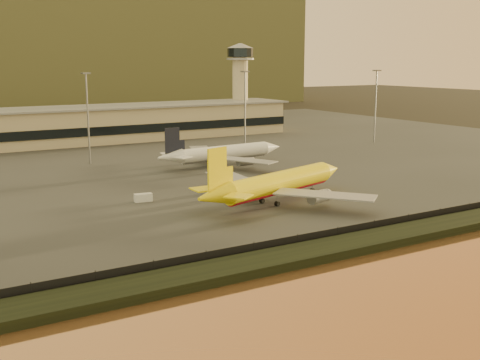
# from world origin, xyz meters

# --- Properties ---
(ground) EXTENTS (900.00, 900.00, 0.00)m
(ground) POSITION_xyz_m (0.00, 0.00, 0.00)
(ground) COLOR black
(ground) RESTS_ON ground
(embankment) EXTENTS (320.00, 7.00, 1.40)m
(embankment) POSITION_xyz_m (0.00, -17.00, 0.70)
(embankment) COLOR black
(embankment) RESTS_ON ground
(tarmac) EXTENTS (320.00, 220.00, 0.20)m
(tarmac) POSITION_xyz_m (0.00, 95.00, 0.10)
(tarmac) COLOR #2D2D2D
(tarmac) RESTS_ON ground
(perimeter_fence) EXTENTS (300.00, 0.05, 2.20)m
(perimeter_fence) POSITION_xyz_m (0.00, -13.00, 1.30)
(perimeter_fence) COLOR black
(perimeter_fence) RESTS_ON tarmac
(terminal_building) EXTENTS (202.00, 25.00, 12.60)m
(terminal_building) POSITION_xyz_m (-14.52, 125.55, 6.25)
(terminal_building) COLOR tan
(terminal_building) RESTS_ON tarmac
(control_tower) EXTENTS (11.20, 11.20, 35.50)m
(control_tower) POSITION_xyz_m (70.00, 131.00, 21.66)
(control_tower) COLOR tan
(control_tower) RESTS_ON tarmac
(apron_light_masts) EXTENTS (152.20, 12.20, 25.40)m
(apron_light_masts) POSITION_xyz_m (15.00, 75.00, 15.70)
(apron_light_masts) COLOR slate
(apron_light_masts) RESTS_ON tarmac
(dhl_cargo_jet) EXTENTS (43.65, 41.69, 13.29)m
(dhl_cargo_jet) POSITION_xyz_m (8.66, 14.08, 4.17)
(dhl_cargo_jet) COLOR yellow
(dhl_cargo_jet) RESTS_ON tarmac
(white_narrowbody_jet) EXTENTS (40.08, 39.01, 11.51)m
(white_narrowbody_jet) POSITION_xyz_m (20.85, 58.45, 3.64)
(white_narrowbody_jet) COLOR white
(white_narrowbody_jet) RESTS_ON tarmac
(gse_vehicle_yellow) EXTENTS (4.67, 3.06, 1.93)m
(gse_vehicle_yellow) POSITION_xyz_m (4.51, 28.70, 1.17)
(gse_vehicle_yellow) COLOR yellow
(gse_vehicle_yellow) RESTS_ON tarmac
(gse_vehicle_white) EXTENTS (3.84, 2.16, 1.64)m
(gse_vehicle_white) POSITION_xyz_m (-14.52, 29.15, 1.02)
(gse_vehicle_white) COLOR white
(gse_vehicle_white) RESTS_ON tarmac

